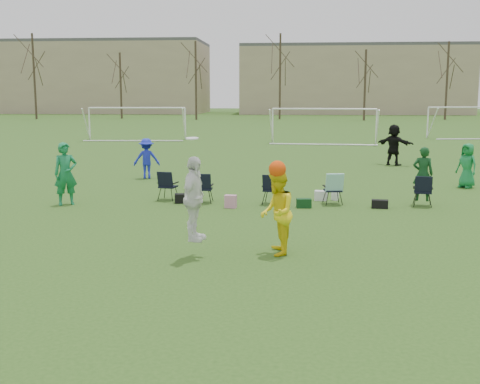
# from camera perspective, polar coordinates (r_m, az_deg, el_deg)

# --- Properties ---
(ground) EXTENTS (260.00, 260.00, 0.00)m
(ground) POSITION_cam_1_polar(r_m,az_deg,el_deg) (11.79, -4.06, -7.95)
(ground) COLOR #2B4F18
(ground) RESTS_ON ground
(fielder_green_near) EXTENTS (0.86, 0.78, 1.98)m
(fielder_green_near) POSITION_cam_1_polar(r_m,az_deg,el_deg) (19.73, -16.20, 1.67)
(fielder_green_near) COLOR #157844
(fielder_green_near) RESTS_ON ground
(fielder_blue) EXTENTS (1.19, 0.85, 1.66)m
(fielder_blue) POSITION_cam_1_polar(r_m,az_deg,el_deg) (25.22, -8.85, 3.16)
(fielder_blue) COLOR #1A26C4
(fielder_blue) RESTS_ON ground
(fielder_green_far) EXTENTS (0.93, 0.97, 1.67)m
(fielder_green_far) POSITION_cam_1_polar(r_m,az_deg,el_deg) (23.99, 20.72, 2.36)
(fielder_green_far) COLOR #167D3C
(fielder_green_far) RESTS_ON ground
(fielder_black) EXTENTS (1.86, 1.57, 2.01)m
(fielder_black) POSITION_cam_1_polar(r_m,az_deg,el_deg) (30.46, 14.39, 4.36)
(fielder_black) COLOR black
(fielder_black) RESTS_ON ground
(center_contest) EXTENTS (2.44, 1.49, 2.60)m
(center_contest) POSITION_cam_1_polar(r_m,az_deg,el_deg) (12.94, 0.35, -1.35)
(center_contest) COLOR white
(center_contest) RESTS_ON ground
(sideline_setup) EXTENTS (8.88, 1.93, 1.86)m
(sideline_setup) POSITION_cam_1_polar(r_m,az_deg,el_deg) (19.31, 6.15, 0.49)
(sideline_setup) COLOR #103D1A
(sideline_setup) RESTS_ON ground
(goal_left) EXTENTS (7.39, 0.76, 2.46)m
(goal_left) POSITION_cam_1_polar(r_m,az_deg,el_deg) (46.66, -9.74, 7.29)
(goal_left) COLOR white
(goal_left) RESTS_ON ground
(goal_mid) EXTENTS (7.40, 0.63, 2.46)m
(goal_mid) POSITION_cam_1_polar(r_m,az_deg,el_deg) (43.20, 7.97, 7.17)
(goal_mid) COLOR white
(goal_mid) RESTS_ON ground
(goal_right) EXTENTS (7.35, 1.14, 2.46)m
(goal_right) POSITION_cam_1_polar(r_m,az_deg,el_deg) (51.15, 21.28, 6.96)
(goal_right) COLOR white
(goal_right) RESTS_ON ground
(tree_line) EXTENTS (110.28, 3.28, 11.40)m
(tree_line) POSITION_cam_1_polar(r_m,az_deg,el_deg) (80.99, 3.96, 10.46)
(tree_line) COLOR #382B21
(tree_line) RESTS_ON ground
(building_row) EXTENTS (126.00, 16.00, 13.00)m
(building_row) POSITION_cam_1_polar(r_m,az_deg,el_deg) (107.26, 7.76, 10.60)
(building_row) COLOR tan
(building_row) RESTS_ON ground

